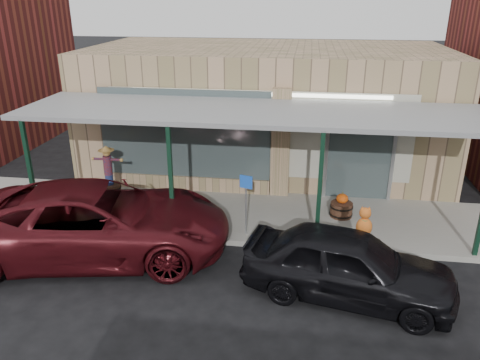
# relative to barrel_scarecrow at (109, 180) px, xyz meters

# --- Properties ---
(ground) EXTENTS (120.00, 120.00, 0.00)m
(ground) POSITION_rel_barrel_scarecrow_xyz_m (4.32, -4.14, -0.70)
(ground) COLOR black
(ground) RESTS_ON ground
(sidewalk) EXTENTS (40.00, 3.20, 0.15)m
(sidewalk) POSITION_rel_barrel_scarecrow_xyz_m (4.32, -0.54, -0.62)
(sidewalk) COLOR gray
(sidewalk) RESTS_ON ground
(storefront) EXTENTS (12.00, 6.25, 4.20)m
(storefront) POSITION_rel_barrel_scarecrow_xyz_m (4.32, 4.02, 1.39)
(storefront) COLOR tan
(storefront) RESTS_ON ground
(awning) EXTENTS (12.00, 3.00, 3.04)m
(awning) POSITION_rel_barrel_scarecrow_xyz_m (4.32, -0.58, 2.31)
(awning) COLOR gray
(awning) RESTS_ON ground
(block_buildings_near) EXTENTS (61.00, 8.00, 8.00)m
(block_buildings_near) POSITION_rel_barrel_scarecrow_xyz_m (6.33, 5.06, 3.07)
(block_buildings_near) COLOR maroon
(block_buildings_near) RESTS_ON ground
(barrel_scarecrow) EXTENTS (0.96, 0.79, 1.62)m
(barrel_scarecrow) POSITION_rel_barrel_scarecrow_xyz_m (0.00, 0.00, 0.00)
(barrel_scarecrow) COLOR #503120
(barrel_scarecrow) RESTS_ON sidewalk
(barrel_pumpkin) EXTENTS (0.74, 0.74, 0.71)m
(barrel_pumpkin) POSITION_rel_barrel_scarecrow_xyz_m (6.81, -0.35, -0.29)
(barrel_pumpkin) COLOR #503120
(barrel_pumpkin) RESTS_ON sidewalk
(handicap_sign) EXTENTS (0.32, 0.12, 1.60)m
(handicap_sign) POSITION_rel_barrel_scarecrow_xyz_m (4.34, -1.74, 0.48)
(handicap_sign) COLOR gray
(handicap_sign) RESTS_ON sidewalk
(parked_sedan) EXTENTS (4.56, 2.58, 1.65)m
(parked_sedan) POSITION_rel_barrel_scarecrow_xyz_m (6.72, -3.81, 0.04)
(parked_sedan) COLOR black
(parked_sedan) RESTS_ON ground
(car_maroon) EXTENTS (6.69, 3.98, 1.74)m
(car_maroon) POSITION_rel_barrel_scarecrow_xyz_m (0.93, -2.94, 0.17)
(car_maroon) COLOR #4B0F14
(car_maroon) RESTS_ON ground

